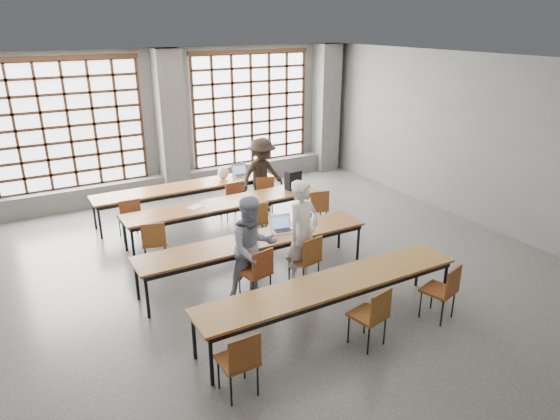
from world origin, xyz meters
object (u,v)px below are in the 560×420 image
(desk_row_d, at_px, (332,286))
(student_female, at_px, (253,248))
(chair_near_left, at_px, (240,358))
(plastic_bag, at_px, (223,173))
(chair_near_mid, at_px, (373,312))
(desk_row_c, at_px, (256,242))
(chair_mid_centre, at_px, (257,218))
(desk_row_a, at_px, (186,188))
(chair_mid_left, at_px, (154,239))
(chair_mid_right, at_px, (317,205))
(desk_row_b, at_px, (225,205))
(chair_back_left, at_px, (129,215))
(mouse, at_px, (305,227))
(red_pouch, at_px, (237,357))
(laptop_back, at_px, (240,173))
(chair_near_right, at_px, (444,287))
(chair_front_right, at_px, (307,256))
(chair_back_right, at_px, (264,190))
(chair_back_mid, at_px, (232,196))
(chair_front_left, at_px, (258,269))
(phone, at_px, (268,238))
(student_male, at_px, (303,233))
(green_box, at_px, (251,235))
(student_back, at_px, (262,175))
(laptop_front, at_px, (282,227))
(backpack, at_px, (293,180))

(desk_row_d, relative_size, student_female, 2.40)
(chair_near_left, height_order, plastic_bag, plastic_bag)
(desk_row_d, height_order, chair_near_mid, chair_near_mid)
(desk_row_c, relative_size, chair_mid_centre, 4.55)
(desk_row_a, bearing_deg, student_female, -94.03)
(desk_row_c, bearing_deg, chair_mid_left, 137.41)
(chair_mid_right, bearing_deg, desk_row_b, 160.62)
(chair_back_left, distance_m, chair_near_left, 5.07)
(mouse, xyz_separation_m, red_pouch, (-2.39, -2.34, -0.25))
(chair_back_left, distance_m, laptop_back, 2.86)
(desk_row_c, xyz_separation_m, desk_row_d, (0.26, -1.81, 0.00))
(chair_near_right, distance_m, red_pouch, 3.22)
(desk_row_d, xyz_separation_m, chair_front_right, (0.36, 1.18, -0.13))
(chair_back_right, height_order, chair_mid_left, same)
(chair_back_mid, bearing_deg, chair_near_mid, -93.30)
(chair_front_left, distance_m, phone, 0.73)
(chair_back_mid, bearing_deg, student_male, -93.03)
(chair_back_right, distance_m, chair_near_mid, 5.19)
(chair_mid_left, xyz_separation_m, chair_front_left, (1.07, -1.87, 0.00))
(chair_back_mid, bearing_deg, desk_row_b, -123.14)
(chair_back_right, bearing_deg, green_box, -121.96)
(student_back, bearing_deg, chair_back_right, -108.49)
(chair_front_right, bearing_deg, laptop_front, 94.25)
(chair_front_left, height_order, red_pouch, chair_front_left)
(desk_row_a, xyz_separation_m, student_male, (0.63, -3.76, 0.22))
(desk_row_d, height_order, laptop_front, laptop_front)
(chair_near_right, height_order, mouse, chair_near_right)
(desk_row_d, height_order, chair_back_left, chair_back_left)
(chair_back_mid, relative_size, chair_mid_right, 1.00)
(desk_row_b, xyz_separation_m, laptop_back, (1.05, 1.50, 0.13))
(desk_row_c, bearing_deg, desk_row_a, 90.61)
(chair_front_left, height_order, mouse, chair_front_left)
(desk_row_d, height_order, plastic_bag, plastic_bag)
(chair_back_right, distance_m, chair_mid_right, 1.48)
(laptop_back, xyz_separation_m, backpack, (0.55, -1.45, 0.14))
(student_male, bearing_deg, red_pouch, -155.90)
(desk_row_a, bearing_deg, desk_row_d, -86.70)
(chair_back_mid, relative_size, chair_near_left, 1.00)
(mouse, distance_m, backpack, 2.15)
(chair_near_left, distance_m, green_box, 2.89)
(chair_back_right, relative_size, student_male, 0.50)
(phone, bearing_deg, chair_front_left, -131.31)
(chair_mid_left, bearing_deg, desk_row_b, 21.14)
(mouse, bearing_deg, laptop_back, 83.78)
(desk_row_a, distance_m, desk_row_d, 5.08)
(desk_row_a, distance_m, chair_mid_right, 2.91)
(chair_back_left, distance_m, laptop_front, 3.23)
(chair_near_right, relative_size, phone, 6.77)
(green_box, distance_m, backpack, 2.66)
(chair_back_mid, bearing_deg, chair_front_right, -92.65)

